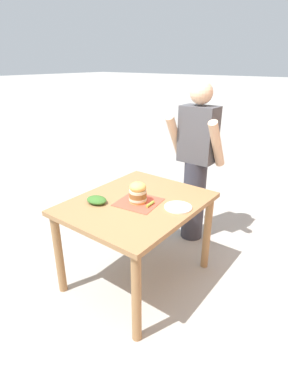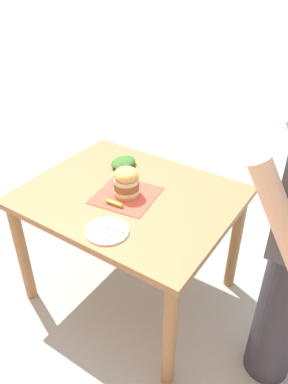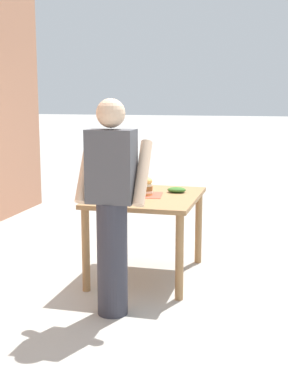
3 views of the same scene
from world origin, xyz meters
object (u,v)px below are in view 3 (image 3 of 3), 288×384
object	(u,v)px
sandwich	(145,186)
side_salad	(177,190)
side_plate_with_forks	(109,195)
diner_across_table	(112,204)
patio_table	(147,207)
pickle_spear	(132,193)

from	to	relation	value
sandwich	side_salad	bearing A→B (deg)	-140.53
side_plate_with_forks	diner_across_table	world-z (taller)	diner_across_table
patio_table	sandwich	bearing A→B (deg)	-19.07
pickle_spear	diner_across_table	xyz separation A→B (m)	(-0.10, 0.94, 0.08)
patio_table	diner_across_table	size ratio (longest dim) A/B	0.70
diner_across_table	sandwich	bearing A→B (deg)	-91.27
pickle_spear	side_plate_with_forks	world-z (taller)	pickle_spear
pickle_spear	side_plate_with_forks	size ratio (longest dim) A/B	0.45
sandwich	pickle_spear	bearing A→B (deg)	4.85
pickle_spear	side_salad	bearing A→B (deg)	-149.49
sandwich	side_salad	xyz separation A→B (m)	(-0.26, -0.22, -0.06)
pickle_spear	diner_across_table	size ratio (longest dim) A/B	0.06
pickle_spear	side_salad	xyz separation A→B (m)	(-0.38, -0.23, 0.01)
sandwich	side_salad	distance (m)	0.34
side_plate_with_forks	diner_across_table	size ratio (longest dim) A/B	0.13
pickle_spear	diner_across_table	distance (m)	0.95
sandwich	side_salad	world-z (taller)	sandwich
side_plate_with_forks	side_salad	bearing A→B (deg)	-150.58
side_plate_with_forks	patio_table	bearing A→B (deg)	-162.58
patio_table	diner_across_table	bearing A→B (deg)	87.62
diner_across_table	side_salad	bearing A→B (deg)	-103.64
patio_table	side_plate_with_forks	size ratio (longest dim) A/B	5.36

